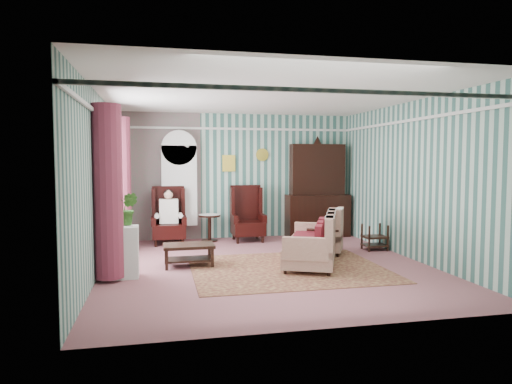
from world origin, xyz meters
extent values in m
plane|color=#97585D|center=(0.00, 0.00, 0.00)|extent=(6.00, 6.00, 0.00)
cube|color=#356158|center=(0.00, 3.00, 1.45)|extent=(5.50, 0.02, 2.90)
cube|color=#356158|center=(0.00, -3.00, 1.45)|extent=(5.50, 0.02, 2.90)
cube|color=#356158|center=(-2.75, 0.00, 1.45)|extent=(0.02, 6.00, 2.90)
cube|color=#356158|center=(2.75, 0.00, 1.45)|extent=(0.02, 6.00, 2.90)
cube|color=white|center=(0.00, 0.00, 2.90)|extent=(5.50, 6.00, 0.02)
cube|color=#924A64|center=(-1.80, 2.99, 1.45)|extent=(1.90, 0.01, 2.90)
cube|color=silver|center=(0.00, 0.00, 2.55)|extent=(5.50, 6.00, 0.05)
cube|color=white|center=(-2.72, 0.60, 1.55)|extent=(0.04, 1.50, 1.90)
cylinder|color=maroon|center=(-2.55, -0.45, 1.35)|extent=(0.44, 0.44, 2.60)
cylinder|color=maroon|center=(-2.55, 1.65, 1.35)|extent=(0.44, 0.44, 2.60)
cube|color=gold|center=(-0.20, 2.97, 1.75)|extent=(0.30, 0.03, 0.38)
cube|color=white|center=(-1.35, 2.84, 1.12)|extent=(0.80, 0.28, 2.24)
cube|color=black|center=(1.90, 2.72, 1.18)|extent=(1.50, 0.56, 2.36)
cube|color=black|center=(-1.60, 2.45, 0.62)|extent=(0.76, 0.80, 1.25)
cube|color=black|center=(0.15, 2.45, 0.62)|extent=(0.76, 0.80, 1.25)
cylinder|color=black|center=(-0.70, 2.60, 0.30)|extent=(0.50, 0.50, 0.60)
cube|color=black|center=(2.47, 0.90, 0.27)|extent=(0.45, 0.38, 0.54)
cube|color=white|center=(-2.40, -0.30, 0.40)|extent=(0.55, 0.35, 0.80)
cube|color=#501B1A|center=(0.30, -0.30, 0.01)|extent=(3.20, 2.60, 0.01)
cube|color=#B9A78F|center=(0.79, -0.03, 0.56)|extent=(1.76, 2.14, 1.13)
cube|color=beige|center=(1.34, 0.76, 0.52)|extent=(1.00, 1.00, 1.04)
cube|color=black|center=(-1.31, 0.27, 0.19)|extent=(0.87, 0.56, 0.38)
imported|color=#1A531E|center=(-2.49, -0.42, 1.02)|extent=(0.42, 0.37, 0.44)
imported|color=#1C4B17|center=(-2.28, -0.17, 1.06)|extent=(0.32, 0.27, 0.52)
imported|color=#22551A|center=(-2.51, -0.26, 1.01)|extent=(0.27, 0.27, 0.42)
camera|label=1|loc=(-1.80, -7.55, 1.82)|focal=32.00mm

